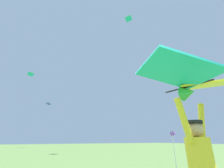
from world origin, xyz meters
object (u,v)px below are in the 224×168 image
object	(u,v)px
distant_kite_teal_mid_left	(31,74)
held_stunt_kite	(192,82)
distant_kite_blue_high_right	(48,104)
distant_kite_teal_low_right	(128,19)
marker_flag	(174,136)

from	to	relation	value
distant_kite_teal_mid_left	held_stunt_kite	bearing A→B (deg)	-81.35
distant_kite_blue_high_right	distant_kite_teal_low_right	world-z (taller)	distant_kite_teal_low_right
distant_kite_teal_low_right	marker_flag	world-z (taller)	distant_kite_teal_low_right
marker_flag	distant_kite_blue_high_right	bearing A→B (deg)	97.90
distant_kite_blue_high_right	marker_flag	xyz separation A→B (m)	(3.69, -26.60, -6.69)
held_stunt_kite	distant_kite_blue_high_right	xyz separation A→B (m)	(1.07, 31.06, 6.02)
distant_kite_teal_mid_left	distant_kite_teal_low_right	bearing A→B (deg)	-34.66
distant_kite_blue_high_right	marker_flag	size ratio (longest dim) A/B	0.61
distant_kite_teal_low_right	marker_flag	xyz separation A→B (m)	(-2.37, -6.65, -14.57)
distant_kite_blue_high_right	distant_kite_teal_mid_left	bearing A→B (deg)	-106.10
distant_kite_teal_low_right	distant_kite_teal_mid_left	xyz separation A→B (m)	(-9.85, 6.81, -7.34)
distant_kite_blue_high_right	distant_kite_teal_low_right	size ratio (longest dim) A/B	1.22
distant_kite_teal_mid_left	marker_flag	bearing A→B (deg)	-60.94
distant_kite_blue_high_right	held_stunt_kite	bearing A→B (deg)	-91.97
distant_kite_blue_high_right	distant_kite_teal_mid_left	distance (m)	13.69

